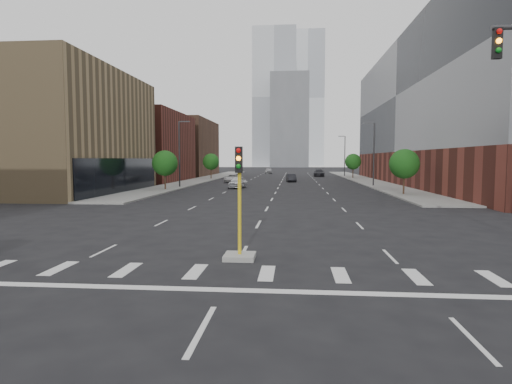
# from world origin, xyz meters

# --- Properties ---
(ground) EXTENTS (400.00, 400.00, 0.00)m
(ground) POSITION_xyz_m (0.00, 0.00, 0.00)
(ground) COLOR black
(ground) RESTS_ON ground
(sidewalk_left_far) EXTENTS (5.00, 92.00, 0.15)m
(sidewalk_left_far) POSITION_xyz_m (-15.00, 74.00, 0.07)
(sidewalk_left_far) COLOR gray
(sidewalk_left_far) RESTS_ON ground
(sidewalk_right_far) EXTENTS (5.00, 92.00, 0.15)m
(sidewalk_right_far) POSITION_xyz_m (15.00, 74.00, 0.07)
(sidewalk_right_far) COLOR gray
(sidewalk_right_far) RESTS_ON ground
(building_left_mid) EXTENTS (20.00, 24.00, 14.00)m
(building_left_mid) POSITION_xyz_m (-27.50, 40.00, 7.00)
(building_left_mid) COLOR #967C55
(building_left_mid) RESTS_ON ground
(building_left_far_a) EXTENTS (20.00, 22.00, 12.00)m
(building_left_far_a) POSITION_xyz_m (-27.50, 66.00, 6.00)
(building_left_far_a) COLOR brown
(building_left_far_a) RESTS_ON ground
(building_left_far_b) EXTENTS (20.00, 24.00, 13.00)m
(building_left_far_b) POSITION_xyz_m (-27.50, 92.00, 6.50)
(building_left_far_b) COLOR brown
(building_left_far_b) RESTS_ON ground
(building_right_main) EXTENTS (24.00, 70.00, 22.00)m
(building_right_main) POSITION_xyz_m (29.50, 60.00, 11.00)
(building_right_main) COLOR brown
(building_right_main) RESTS_ON ground
(tower_left) EXTENTS (22.00, 22.00, 70.00)m
(tower_left) POSITION_xyz_m (-8.00, 220.00, 35.00)
(tower_left) COLOR #B2B7BC
(tower_left) RESTS_ON ground
(tower_right) EXTENTS (20.00, 20.00, 80.00)m
(tower_right) POSITION_xyz_m (10.00, 260.00, 40.00)
(tower_right) COLOR #B2B7BC
(tower_right) RESTS_ON ground
(tower_mid) EXTENTS (18.00, 18.00, 44.00)m
(tower_mid) POSITION_xyz_m (0.00, 200.00, 22.00)
(tower_mid) COLOR slate
(tower_mid) RESTS_ON ground
(median_traffic_signal) EXTENTS (1.20, 1.20, 4.40)m
(median_traffic_signal) POSITION_xyz_m (0.00, 8.97, 0.97)
(median_traffic_signal) COLOR #999993
(median_traffic_signal) RESTS_ON ground
(streetlight_right_a) EXTENTS (1.60, 0.22, 9.07)m
(streetlight_right_a) POSITION_xyz_m (13.41, 55.00, 5.01)
(streetlight_right_a) COLOR #2D2D30
(streetlight_right_a) RESTS_ON ground
(streetlight_right_b) EXTENTS (1.60, 0.22, 9.07)m
(streetlight_right_b) POSITION_xyz_m (13.41, 90.00, 5.01)
(streetlight_right_b) COLOR #2D2D30
(streetlight_right_b) RESTS_ON ground
(streetlight_left) EXTENTS (1.60, 0.22, 9.07)m
(streetlight_left) POSITION_xyz_m (-13.41, 50.00, 5.01)
(streetlight_left) COLOR #2D2D30
(streetlight_left) RESTS_ON ground
(tree_left_near) EXTENTS (3.20, 3.20, 4.85)m
(tree_left_near) POSITION_xyz_m (-14.00, 45.00, 3.39)
(tree_left_near) COLOR #382619
(tree_left_near) RESTS_ON ground
(tree_left_far) EXTENTS (3.20, 3.20, 4.85)m
(tree_left_far) POSITION_xyz_m (-14.00, 75.00, 3.39)
(tree_left_far) COLOR #382619
(tree_left_far) RESTS_ON ground
(tree_right_near) EXTENTS (3.20, 3.20, 4.85)m
(tree_right_near) POSITION_xyz_m (14.00, 40.00, 3.39)
(tree_right_near) COLOR #382619
(tree_right_near) RESTS_ON ground
(tree_right_far) EXTENTS (3.20, 3.20, 4.85)m
(tree_right_far) POSITION_xyz_m (14.00, 80.00, 3.39)
(tree_right_far) COLOR #382619
(tree_right_far) RESTS_ON ground
(car_near_left) EXTENTS (2.27, 4.84, 1.60)m
(car_near_left) POSITION_xyz_m (-5.47, 49.75, 0.80)
(car_near_left) COLOR silver
(car_near_left) RESTS_ON ground
(car_mid_right) EXTENTS (1.90, 4.30, 1.37)m
(car_mid_right) POSITION_xyz_m (1.67, 65.99, 0.69)
(car_mid_right) COLOR black
(car_mid_right) RESTS_ON ground
(car_far_left) EXTENTS (2.35, 4.89, 1.34)m
(car_far_left) POSITION_xyz_m (-8.34, 64.44, 0.67)
(car_far_left) COLOR #B3B3B3
(car_far_left) RESTS_ON ground
(car_deep_right) EXTENTS (2.87, 5.82, 1.63)m
(car_deep_right) POSITION_xyz_m (7.86, 89.79, 0.81)
(car_deep_right) COLOR black
(car_deep_right) RESTS_ON ground
(car_distant) EXTENTS (2.20, 4.77, 1.58)m
(car_distant) POSITION_xyz_m (-4.59, 106.77, 0.79)
(car_distant) COLOR #9C9DA0
(car_distant) RESTS_ON ground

